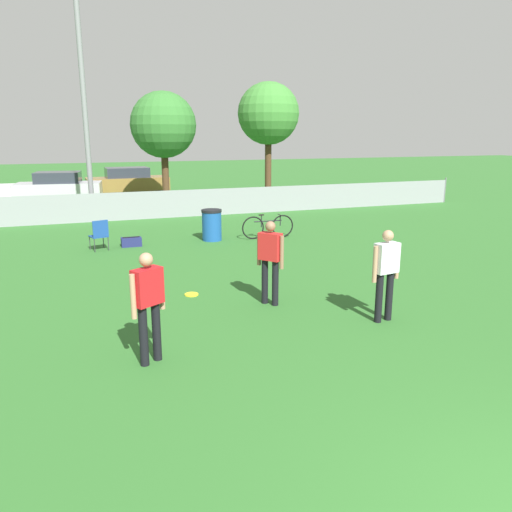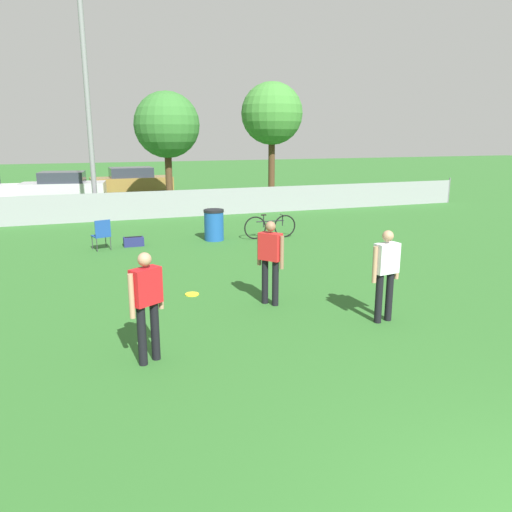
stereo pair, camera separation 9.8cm
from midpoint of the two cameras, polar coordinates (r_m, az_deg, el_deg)
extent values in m
cube|color=gray|center=(20.55, -8.88, 5.91)|extent=(26.96, 0.03, 1.10)
cylinder|color=slate|center=(26.53, 21.28, 7.02)|extent=(0.07, 0.07, 1.21)
cylinder|color=gray|center=(21.02, -18.49, 15.60)|extent=(0.20, 0.20, 8.44)
cylinder|color=#4C331E|center=(23.76, -9.80, 8.74)|extent=(0.32, 0.32, 2.59)
sphere|color=#33702D|center=(23.67, -10.04, 14.55)|extent=(2.97, 2.97, 2.97)
cylinder|color=#4C331E|center=(25.13, 1.90, 9.83)|extent=(0.32, 0.32, 3.15)
sphere|color=#3D7F33|center=(25.08, 1.95, 15.97)|extent=(2.98, 2.98, 2.98)
cylinder|color=black|center=(9.22, 14.16, -4.71)|extent=(0.13, 0.13, 0.91)
cylinder|color=black|center=(9.38, 15.26, -4.47)|extent=(0.13, 0.13, 0.91)
cube|color=silver|center=(9.10, 14.99, -0.25)|extent=(0.47, 0.28, 0.54)
sphere|color=tan|center=(9.01, 15.15, 2.22)|extent=(0.20, 0.20, 0.20)
cylinder|color=tan|center=(8.95, 13.73, -0.97)|extent=(0.08, 0.08, 0.65)
cylinder|color=tan|center=(9.30, 16.14, -0.57)|extent=(0.08, 0.08, 0.65)
cylinder|color=black|center=(9.95, 1.32, -2.90)|extent=(0.13, 0.13, 0.91)
cylinder|color=black|center=(9.83, 2.51, -3.13)|extent=(0.13, 0.13, 0.91)
cube|color=red|center=(9.71, 1.94, 1.09)|extent=(0.44, 0.49, 0.54)
sphere|color=#8C664C|center=(9.63, 1.96, 3.41)|extent=(0.20, 0.20, 0.20)
cylinder|color=#8C664C|center=(9.86, 0.66, 0.79)|extent=(0.08, 0.08, 0.65)
cylinder|color=#8C664C|center=(9.59, 3.26, 0.40)|extent=(0.08, 0.08, 0.65)
cylinder|color=black|center=(7.53, -12.54, -8.88)|extent=(0.13, 0.13, 0.91)
cylinder|color=black|center=(7.67, -11.10, -8.38)|extent=(0.13, 0.13, 0.91)
cube|color=red|center=(7.36, -12.09, -3.39)|extent=(0.49, 0.42, 0.54)
sphere|color=tan|center=(7.25, -12.25, -0.38)|extent=(0.20, 0.20, 0.20)
cylinder|color=tan|center=(7.23, -13.67, -4.49)|extent=(0.08, 0.08, 0.65)
cylinder|color=tan|center=(7.54, -10.51, -3.58)|extent=(0.08, 0.08, 0.65)
cylinder|color=yellow|center=(10.66, -7.07, -4.36)|extent=(0.29, 0.29, 0.03)
torus|color=yellow|center=(10.66, -7.07, -4.34)|extent=(0.29, 0.29, 0.03)
cylinder|color=#333338|center=(15.54, -16.62, 1.65)|extent=(0.02, 0.02, 0.40)
cylinder|color=#333338|center=(15.42, -18.03, 1.45)|extent=(0.02, 0.02, 0.40)
cylinder|color=#333338|center=(15.17, -16.10, 1.40)|extent=(0.02, 0.02, 0.40)
cylinder|color=#333338|center=(15.04, -17.54, 1.19)|extent=(0.02, 0.02, 0.40)
cube|color=navy|center=(15.25, -17.13, 2.21)|extent=(0.56, 0.56, 0.03)
cube|color=navy|center=(15.00, -16.93, 3.03)|extent=(0.44, 0.15, 0.48)
torus|color=black|center=(16.06, 0.08, 3.24)|extent=(0.74, 0.07, 0.74)
torus|color=black|center=(16.40, 3.48, 3.43)|extent=(0.74, 0.07, 0.74)
cylinder|color=black|center=(16.19, 1.81, 4.01)|extent=(0.94, 0.07, 0.04)
cylinder|color=black|center=(16.12, 1.05, 3.97)|extent=(0.03, 0.03, 0.38)
cylinder|color=black|center=(16.33, 3.23, 4.08)|extent=(0.03, 0.03, 0.35)
cube|color=black|center=(16.08, 1.05, 4.71)|extent=(0.16, 0.07, 0.04)
cylinder|color=black|center=(16.31, 3.23, 4.68)|extent=(0.04, 0.44, 0.03)
cylinder|color=#194C99|center=(15.95, -4.65, 3.42)|extent=(0.61, 0.61, 0.91)
cylinder|color=black|center=(15.87, -4.68, 5.18)|extent=(0.64, 0.64, 0.08)
cube|color=navy|center=(15.55, -13.64, 1.61)|extent=(0.59, 0.33, 0.27)
cube|color=black|center=(15.52, -13.67, 2.14)|extent=(0.50, 0.04, 0.02)
cylinder|color=black|center=(28.45, -26.53, 6.30)|extent=(0.62, 0.24, 0.61)
cylinder|color=black|center=(27.94, -18.21, 6.97)|extent=(0.66, 0.26, 0.64)
cylinder|color=black|center=(26.40, -18.55, 6.59)|extent=(0.66, 0.26, 0.64)
cylinder|color=black|center=(28.33, -23.33, 6.62)|extent=(0.66, 0.26, 0.64)
cylinder|color=black|center=(26.82, -23.96, 6.22)|extent=(0.66, 0.26, 0.64)
cube|color=#B7B7BC|center=(27.32, -21.07, 7.10)|extent=(4.28, 2.30, 0.72)
cube|color=#2D333D|center=(27.26, -21.18, 8.41)|extent=(2.31, 1.83, 0.54)
cylinder|color=black|center=(30.29, -11.51, 7.90)|extent=(0.68, 0.21, 0.67)
cylinder|color=black|center=(28.79, -10.94, 7.63)|extent=(0.68, 0.21, 0.67)
cylinder|color=black|center=(29.91, -16.74, 7.52)|extent=(0.68, 0.21, 0.67)
cylinder|color=black|center=(28.40, -16.44, 7.24)|extent=(0.68, 0.21, 0.67)
cube|color=olive|center=(29.29, -13.92, 8.04)|extent=(4.51, 1.93, 0.72)
cube|color=#2D333D|center=(29.24, -14.00, 9.27)|extent=(2.37, 1.63, 0.54)
camera|label=1|loc=(0.05, -89.70, 0.07)|focal=35.00mm
camera|label=2|loc=(0.05, 90.30, -0.07)|focal=35.00mm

